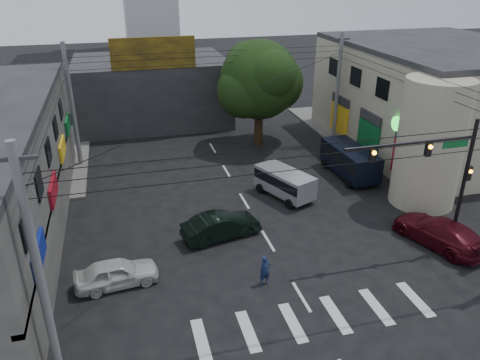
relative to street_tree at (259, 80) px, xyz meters
name	(u,v)px	position (x,y,z in m)	size (l,w,h in m)	color
ground	(280,261)	(-4.00, -17.00, -5.47)	(160.00, 160.00, 0.00)	black
sidewalk_far_right	(397,126)	(14.00, 1.00, -5.40)	(16.00, 16.00, 0.15)	#514F4C
building_right	(437,99)	(14.00, -4.00, -1.47)	(14.00, 18.00, 8.00)	gray
corner_column	(430,144)	(7.00, -13.00, -1.47)	(4.00, 4.00, 8.00)	gray
building_far	(152,90)	(-8.00, 9.00, -2.47)	(14.00, 10.00, 6.00)	#232326
billboard	(153,53)	(-8.00, 4.10, 1.83)	(7.00, 0.30, 2.60)	olive
street_tree	(259,80)	(0.00, 0.00, 0.00)	(6.40, 6.40, 8.70)	black
traffic_gantry	(439,168)	(3.82, -18.00, -0.64)	(7.10, 0.35, 7.20)	black
utility_pole_near_left	(38,267)	(-14.50, -21.50, -0.87)	(0.32, 0.32, 9.20)	#59595B
utility_pole_far_left	(72,107)	(-14.50, -1.00, -0.87)	(0.32, 0.32, 9.20)	#59595B
utility_pole_far_right	(337,89)	(6.50, -1.00, -0.87)	(0.32, 0.32, 9.20)	#59595B
dark_sedan	(221,226)	(-6.43, -13.93, -4.75)	(4.62, 2.41, 1.45)	black
white_compact	(117,273)	(-12.19, -16.85, -4.80)	(4.07, 1.98, 1.34)	beige
maroon_sedan	(439,232)	(4.89, -17.69, -4.71)	(3.67, 5.69, 1.53)	#400912
silver_minivan	(285,184)	(-1.28, -10.06, -4.57)	(3.25, 4.57, 1.81)	#929499
navy_van	(349,162)	(4.39, -8.06, -4.40)	(2.23, 5.45, 2.15)	black
traffic_officer	(265,271)	(-5.35, -18.61, -4.71)	(0.60, 0.43, 1.52)	#131F45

